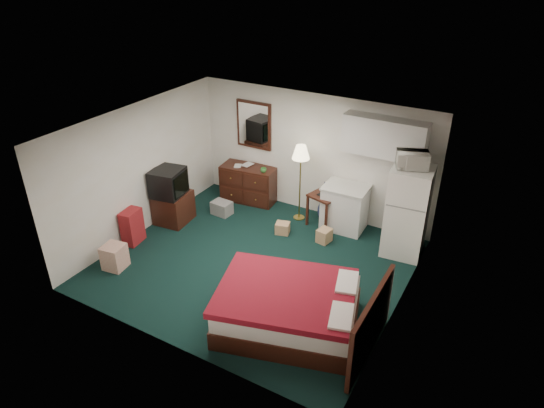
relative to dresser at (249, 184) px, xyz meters
The scene contains 25 objects.
floor 2.43m from the dresser, 55.51° to the right, with size 5.00×4.50×0.01m, color black.
ceiling 3.19m from the dresser, 55.51° to the right, with size 5.00×4.50×0.01m, color white.
walls 2.55m from the dresser, 55.51° to the right, with size 5.01×4.51×2.50m.
mirror 1.28m from the dresser, 87.59° to the left, with size 0.80×0.06×1.00m, color white, non-canonical shape.
upper_cabinets 3.21m from the dresser, ahead, with size 1.50×0.35×0.70m, color silver, non-canonical shape.
headboard 4.90m from the dresser, 38.72° to the right, with size 0.06×1.56×1.00m, color black, non-canonical shape.
dresser is the anchor object (origin of this frame).
floor_lamp 1.37m from the dresser, ahead, with size 0.34×0.34×1.59m, color gold, non-canonical shape.
desk 1.87m from the dresser, ahead, with size 0.54×0.54×0.68m, color black, non-canonical shape.
exercise_ball 1.96m from the dresser, ahead, with size 0.56×0.56×0.56m, color navy.
kitchen_counter 2.24m from the dresser, ahead, with size 0.80×0.61×0.88m, color silver, non-canonical shape.
fridge 3.53m from the dresser, ahead, with size 0.69×0.69×1.67m, color white, non-canonical shape.
bed 4.01m from the dresser, 49.75° to the right, with size 1.96×1.53×0.63m, color maroon, non-canonical shape.
tv_stand 1.73m from the dresser, 119.28° to the right, with size 0.61×0.67×0.61m, color black, non-canonical shape.
suitcase 2.70m from the dresser, 111.67° to the right, with size 0.26×0.41×0.67m, color maroon, non-canonical shape.
retail_box 3.34m from the dresser, 101.96° to the right, with size 0.35×0.35×0.44m, color silver, non-canonical shape.
file_bin 0.86m from the dresser, 101.63° to the right, with size 0.39×0.30×0.28m, color gray, non-canonical shape.
cardboard_box_a 1.57m from the dresser, 33.22° to the right, with size 0.26×0.22×0.22m, color #A67545, non-canonical shape.
cardboard_box_b 2.25m from the dresser, 18.87° to the right, with size 0.22×0.26×0.26m, color #A67545, non-canonical shape.
laptop 1.93m from the dresser, ahead, with size 0.29×0.24×0.20m, color black, non-canonical shape.
crt_tv 1.85m from the dresser, 119.04° to the right, with size 0.58×0.63×0.54m, color black, non-canonical shape.
microwave 3.75m from the dresser, ahead, with size 0.52×0.29×0.35m, color white.
book_a 0.58m from the dresser, 157.24° to the right, with size 0.15×0.02×0.20m, color #A67545.
book_b 0.55m from the dresser, 154.08° to the left, with size 0.18×0.02×0.25m, color #A67545.
mug 0.63m from the dresser, 11.06° to the right, with size 0.12×0.10×0.12m, color #397D35.
Camera 1 is at (3.71, -5.94, 5.01)m, focal length 32.00 mm.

